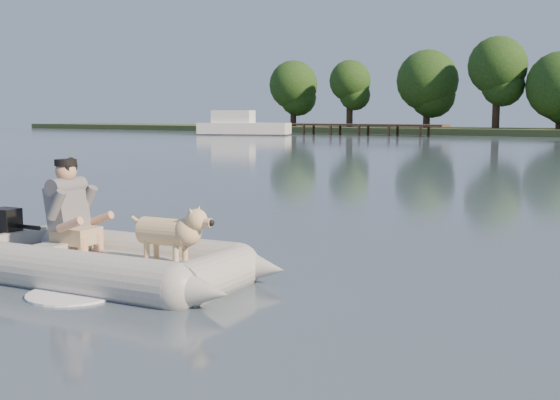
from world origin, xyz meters
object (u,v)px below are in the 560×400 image
Objects in this scene: dog at (166,237)px; man at (69,205)px; dock at (354,129)px; cabin_cruiser at (244,123)px; dinghy at (114,226)px.

man is at bearing 180.00° from dog.
cabin_cruiser is at bearing -141.62° from dock.
dinghy is 4.25× the size of man.
cabin_cruiser is at bearing 118.47° from dinghy.
dinghy reaches higher than dog.
man is 1.47m from dog.
dog is at bearing 4.57° from dinghy.
man is 56.54m from cabin_cruiser.
dock is 18.04× the size of dog.
man is at bearing 175.76° from dinghy.
cabin_cruiser reaches higher than man.
dock is 10.26m from cabin_cruiser.
dinghy is at bearing -175.43° from dog.
dinghy is at bearing -64.03° from dock.
dock is 2.06× the size of cabin_cruiser.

